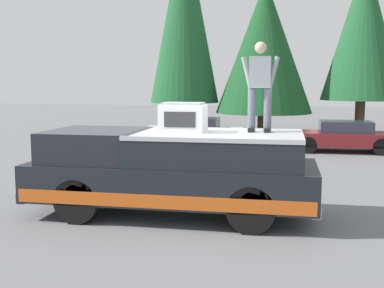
# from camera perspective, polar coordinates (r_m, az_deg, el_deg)

# --- Properties ---
(ground_plane) EXTENTS (90.00, 90.00, 0.00)m
(ground_plane) POSITION_cam_1_polar(r_m,az_deg,el_deg) (9.45, 2.30, -8.53)
(ground_plane) COLOR slate
(pickup_truck) EXTENTS (2.01, 5.54, 1.65)m
(pickup_truck) POSITION_cam_1_polar(r_m,az_deg,el_deg) (9.31, -2.36, -3.26)
(pickup_truck) COLOR black
(pickup_truck) RESTS_ON ground
(compressor_unit) EXTENTS (0.65, 0.84, 0.56)m
(compressor_unit) POSITION_cam_1_polar(r_m,az_deg,el_deg) (9.08, -1.05, 3.19)
(compressor_unit) COLOR silver
(compressor_unit) RESTS_ON pickup_truck
(person_on_truck_bed) EXTENTS (0.29, 0.72, 1.69)m
(person_on_truck_bed) POSITION_cam_1_polar(r_m,az_deg,el_deg) (9.14, 8.11, 7.06)
(person_on_truck_bed) COLOR #4C515B
(person_on_truck_bed) RESTS_ON pickup_truck
(parked_car_maroon) EXTENTS (1.64, 4.10, 1.16)m
(parked_car_maroon) POSITION_cam_1_polar(r_m,az_deg,el_deg) (18.80, 17.57, 0.88)
(parked_car_maroon) COLOR maroon
(parked_car_maroon) RESTS_ON ground
(parked_car_white) EXTENTS (1.64, 4.10, 1.16)m
(parked_car_white) POSITION_cam_1_polar(r_m,az_deg,el_deg) (19.60, 0.15, 1.47)
(parked_car_white) COLOR white
(parked_car_white) RESTS_ON ground
(conifer_left) EXTENTS (3.86, 3.86, 8.55)m
(conifer_left) POSITION_cam_1_polar(r_m,az_deg,el_deg) (24.89, 19.79, 12.78)
(conifer_left) COLOR #4C3826
(conifer_left) RESTS_ON ground
(conifer_center_left) EXTENTS (4.71, 4.71, 7.52)m
(conifer_center_left) POSITION_cam_1_polar(r_m,az_deg,el_deg) (23.99, 8.65, 11.36)
(conifer_center_left) COLOR #4C3826
(conifer_center_left) RESTS_ON ground
(conifer_center_right) EXTENTS (3.49, 3.49, 10.71)m
(conifer_center_right) POSITION_cam_1_polar(r_m,az_deg,el_deg) (24.90, -0.92, 15.52)
(conifer_center_right) COLOR #4C3826
(conifer_center_right) RESTS_ON ground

